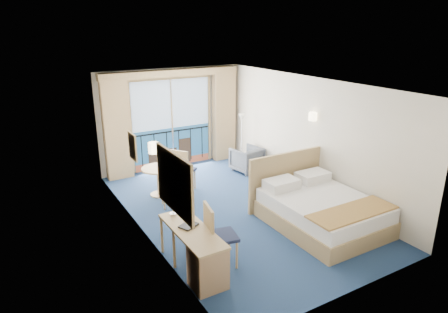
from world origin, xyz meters
The scene contains 22 objects.
floor centered at (0.00, 0.00, 0.00)m, with size 6.50×6.50×0.00m, color navy.
room_walls centered at (0.00, 0.00, 1.78)m, with size 4.04×6.54×2.72m.
balcony_door centered at (-0.01, 3.22, 1.14)m, with size 2.36×0.03×2.52m.
curtain_left centered at (-1.55, 3.07, 1.28)m, with size 0.65×0.22×2.55m, color tan.
curtain_right centered at (1.55, 3.07, 1.28)m, with size 0.65×0.22×2.55m, color tan.
pelmet centered at (0.00, 3.10, 2.58)m, with size 3.80×0.25×0.18m, color tan.
mirror centered at (-1.97, -1.50, 1.55)m, with size 0.05×1.25×0.95m.
wall_print centered at (-1.97, 0.45, 1.60)m, with size 0.04×0.42×0.52m.
sconce_left centered at (-1.94, -0.60, 1.85)m, with size 0.18×0.18×0.18m, color #FDE6B1.
sconce_right centered at (1.94, -0.15, 1.85)m, with size 0.18×0.18×0.18m, color #FDE6B1.
bed centered at (1.10, -1.43, 0.34)m, with size 1.92×2.28×1.21m.
nightstand centered at (1.79, 0.06, 0.25)m, with size 0.39×0.37×0.51m, color tan.
phone centered at (1.79, 0.03, 0.55)m, with size 0.19×0.15×0.08m, color silver.
armchair centered at (1.55, 1.85, 0.33)m, with size 0.71×0.73×0.66m, color #454B54.
floor_lamp centered at (1.65, 2.28, 1.11)m, with size 0.20×0.20×1.47m.
desk centered at (-1.73, -1.94, 0.40)m, with size 0.53×1.53×0.72m.
desk_chair centered at (-1.34, -1.63, 0.61)m, with size 0.56×0.55×1.09m.
folder centered at (-1.72, -1.40, 0.73)m, with size 0.28×0.21×0.03m, color black.
desk_lamp centered at (-1.78, -0.93, 1.06)m, with size 0.12×0.12×0.45m.
round_table centered at (-1.10, 1.53, 0.51)m, with size 0.75×0.75×0.67m.
table_chair_a centered at (-0.54, 1.43, 0.60)m, with size 0.64×0.64×1.06m.
table_chair_b centered at (-1.09, 0.91, 0.49)m, with size 0.45×0.46×0.87m.
Camera 1 is at (-4.11, -6.61, 3.80)m, focal length 32.00 mm.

